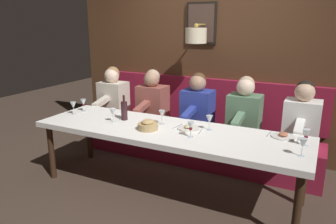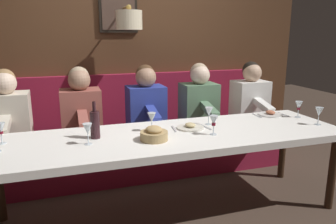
{
  "view_description": "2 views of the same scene",
  "coord_description": "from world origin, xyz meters",
  "px_view_note": "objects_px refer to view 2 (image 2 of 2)",
  "views": [
    {
      "loc": [
        -2.98,
        -1.5,
        1.86
      ],
      "look_at": [
        0.05,
        0.01,
        0.92
      ],
      "focal_mm": 34.4,
      "sensor_mm": 36.0,
      "label": 1
    },
    {
      "loc": [
        -2.48,
        0.83,
        1.56
      ],
      "look_at": [
        0.05,
        0.01,
        0.92
      ],
      "focal_mm": 34.91,
      "sensor_mm": 36.0,
      "label": 2
    }
  ],
  "objects_px": {
    "diner_middle": "(146,104)",
    "wine_glass_6": "(1,129)",
    "diner_nearest": "(250,97)",
    "wine_bottle": "(95,124)",
    "bread_bowl": "(154,134)",
    "wine_glass_4": "(152,118)",
    "wine_glass_7": "(299,106)",
    "wine_glass_3": "(209,112)",
    "diner_far": "(81,109)",
    "diner_farthest": "(8,113)",
    "wine_glass_0": "(319,112)",
    "wine_glass_2": "(214,121)",
    "diner_near": "(199,101)",
    "wine_glass_1": "(88,130)",
    "dining_table": "(171,141)"
  },
  "relations": [
    {
      "from": "diner_nearest",
      "to": "diner_far",
      "type": "bearing_deg",
      "value": 90.0
    },
    {
      "from": "wine_glass_3",
      "to": "bread_bowl",
      "type": "relative_size",
      "value": 0.75
    },
    {
      "from": "dining_table",
      "to": "diner_near",
      "type": "bearing_deg",
      "value": -35.48
    },
    {
      "from": "diner_middle",
      "to": "wine_glass_1",
      "type": "relative_size",
      "value": 4.82
    },
    {
      "from": "wine_glass_6",
      "to": "bread_bowl",
      "type": "height_order",
      "value": "wine_glass_6"
    },
    {
      "from": "dining_table",
      "to": "wine_glass_6",
      "type": "bearing_deg",
      "value": 82.71
    },
    {
      "from": "wine_glass_6",
      "to": "bread_bowl",
      "type": "relative_size",
      "value": 0.75
    },
    {
      "from": "diner_middle",
      "to": "wine_glass_6",
      "type": "relative_size",
      "value": 4.82
    },
    {
      "from": "diner_farthest",
      "to": "wine_glass_2",
      "type": "height_order",
      "value": "diner_farthest"
    },
    {
      "from": "diner_middle",
      "to": "diner_farthest",
      "type": "bearing_deg",
      "value": 90.0
    },
    {
      "from": "diner_far",
      "to": "bread_bowl",
      "type": "height_order",
      "value": "diner_far"
    },
    {
      "from": "dining_table",
      "to": "wine_glass_4",
      "type": "relative_size",
      "value": 18.38
    },
    {
      "from": "dining_table",
      "to": "diner_nearest",
      "type": "distance_m",
      "value": 1.57
    },
    {
      "from": "wine_glass_4",
      "to": "wine_glass_6",
      "type": "distance_m",
      "value": 1.18
    },
    {
      "from": "wine_glass_2",
      "to": "wine_glass_4",
      "type": "distance_m",
      "value": 0.53
    },
    {
      "from": "diner_near",
      "to": "wine_glass_1",
      "type": "relative_size",
      "value": 4.82
    },
    {
      "from": "wine_glass_4",
      "to": "wine_glass_6",
      "type": "bearing_deg",
      "value": 88.3
    },
    {
      "from": "diner_farthest",
      "to": "wine_glass_2",
      "type": "xyz_separation_m",
      "value": [
        -1.0,
        -1.69,
        0.04
      ]
    },
    {
      "from": "wine_glass_4",
      "to": "diner_middle",
      "type": "bearing_deg",
      "value": -10.46
    },
    {
      "from": "diner_middle",
      "to": "wine_glass_3",
      "type": "height_order",
      "value": "diner_middle"
    },
    {
      "from": "diner_middle",
      "to": "wine_glass_0",
      "type": "height_order",
      "value": "diner_middle"
    },
    {
      "from": "diner_near",
      "to": "wine_glass_1",
      "type": "distance_m",
      "value": 1.61
    },
    {
      "from": "wine_glass_1",
      "to": "wine_glass_3",
      "type": "relative_size",
      "value": 1.0
    },
    {
      "from": "wine_glass_6",
      "to": "wine_glass_4",
      "type": "bearing_deg",
      "value": -91.7
    },
    {
      "from": "wine_glass_4",
      "to": "wine_glass_7",
      "type": "bearing_deg",
      "value": -89.64
    },
    {
      "from": "diner_nearest",
      "to": "wine_glass_2",
      "type": "height_order",
      "value": "diner_nearest"
    },
    {
      "from": "wine_glass_3",
      "to": "wine_glass_4",
      "type": "bearing_deg",
      "value": 94.3
    },
    {
      "from": "wine_glass_3",
      "to": "bread_bowl",
      "type": "bearing_deg",
      "value": 114.96
    },
    {
      "from": "wine_glass_3",
      "to": "wine_glass_6",
      "type": "distance_m",
      "value": 1.73
    },
    {
      "from": "wine_glass_7",
      "to": "wine_glass_4",
      "type": "bearing_deg",
      "value": 90.36
    },
    {
      "from": "diner_farthest",
      "to": "bread_bowl",
      "type": "height_order",
      "value": "diner_farthest"
    },
    {
      "from": "diner_nearest",
      "to": "wine_bottle",
      "type": "distance_m",
      "value": 2.07
    },
    {
      "from": "diner_far",
      "to": "bread_bowl",
      "type": "xyz_separation_m",
      "value": [
        -0.99,
        -0.5,
        -0.03
      ]
    },
    {
      "from": "diner_middle",
      "to": "wine_glass_7",
      "type": "height_order",
      "value": "diner_middle"
    },
    {
      "from": "diner_nearest",
      "to": "wine_glass_4",
      "type": "distance_m",
      "value": 1.61
    },
    {
      "from": "diner_farthest",
      "to": "bread_bowl",
      "type": "distance_m",
      "value": 1.54
    },
    {
      "from": "wine_glass_0",
      "to": "wine_glass_7",
      "type": "bearing_deg",
      "value": -1.68
    },
    {
      "from": "wine_bottle",
      "to": "bread_bowl",
      "type": "xyz_separation_m",
      "value": [
        -0.19,
        -0.44,
        -0.07
      ]
    },
    {
      "from": "dining_table",
      "to": "wine_glass_2",
      "type": "bearing_deg",
      "value": -110.14
    },
    {
      "from": "diner_near",
      "to": "wine_glass_0",
      "type": "height_order",
      "value": "diner_near"
    },
    {
      "from": "dining_table",
      "to": "wine_glass_3",
      "type": "bearing_deg",
      "value": -67.52
    },
    {
      "from": "wine_glass_0",
      "to": "wine_glass_2",
      "type": "xyz_separation_m",
      "value": [
        0.02,
        1.05,
        -0.0
      ]
    },
    {
      "from": "diner_near",
      "to": "wine_glass_6",
      "type": "distance_m",
      "value": 2.07
    },
    {
      "from": "diner_far",
      "to": "wine_glass_3",
      "type": "height_order",
      "value": "diner_far"
    },
    {
      "from": "diner_farthest",
      "to": "wine_glass_4",
      "type": "xyz_separation_m",
      "value": [
        -0.75,
        -1.22,
        0.04
      ]
    },
    {
      "from": "wine_glass_3",
      "to": "wine_glass_7",
      "type": "bearing_deg",
      "value": -91.9
    },
    {
      "from": "bread_bowl",
      "to": "diner_farthest",
      "type": "bearing_deg",
      "value": 50.01
    },
    {
      "from": "diner_near",
      "to": "diner_middle",
      "type": "xyz_separation_m",
      "value": [
        0.0,
        0.62,
        0.0
      ]
    },
    {
      "from": "wine_glass_2",
      "to": "diner_far",
      "type": "bearing_deg",
      "value": 45.15
    },
    {
      "from": "diner_middle",
      "to": "diner_far",
      "type": "relative_size",
      "value": 1.0
    }
  ]
}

